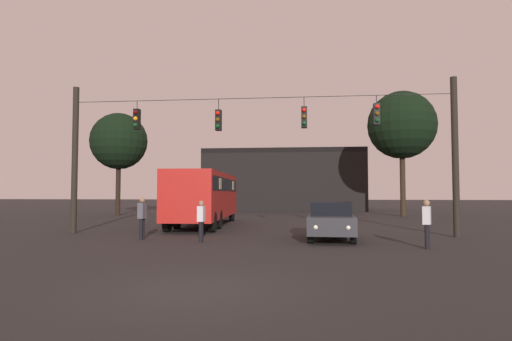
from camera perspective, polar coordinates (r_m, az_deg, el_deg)
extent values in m
plane|color=black|center=(33.11, 2.54, -6.19)|extent=(168.00, 168.00, 0.00)
cylinder|color=black|center=(22.34, -22.60, 1.32)|extent=(0.28, 0.28, 6.93)
cylinder|color=black|center=(20.63, 24.60, 1.69)|extent=(0.28, 0.28, 6.93)
cylinder|color=black|center=(20.10, 0.00, 9.44)|extent=(17.27, 0.02, 0.02)
cylinder|color=black|center=(21.39, -15.28, 8.24)|extent=(0.03, 0.03, 0.38)
cube|color=black|center=(21.27, -15.30, 6.48)|extent=(0.26, 0.32, 0.95)
sphere|color=#510A0A|center=(21.16, -15.47, 7.36)|extent=(0.20, 0.20, 0.20)
sphere|color=orange|center=(21.10, -15.48, 6.55)|extent=(0.20, 0.20, 0.20)
sphere|color=#0C4219|center=(21.06, -15.49, 5.75)|extent=(0.20, 0.20, 0.20)
cylinder|color=black|center=(20.30, -4.92, 8.57)|extent=(0.03, 0.03, 0.50)
cube|color=black|center=(20.17, -4.93, 6.55)|extent=(0.26, 0.32, 0.95)
sphere|color=red|center=(20.04, -5.02, 7.48)|extent=(0.20, 0.20, 0.20)
sphere|color=#5B3D0C|center=(19.99, -5.03, 6.64)|extent=(0.20, 0.20, 0.20)
sphere|color=#0C4219|center=(19.94, -5.03, 5.79)|extent=(0.20, 0.20, 0.20)
cylinder|color=black|center=(19.94, 6.30, 8.88)|extent=(0.03, 0.03, 0.44)
cube|color=black|center=(19.81, 6.31, 6.92)|extent=(0.26, 0.32, 0.95)
sphere|color=red|center=(19.68, 6.31, 7.87)|extent=(0.20, 0.20, 0.20)
sphere|color=#5B3D0C|center=(19.63, 6.31, 7.01)|extent=(0.20, 0.20, 0.20)
sphere|color=#0C4219|center=(19.58, 6.31, 6.14)|extent=(0.20, 0.20, 0.20)
cylinder|color=black|center=(20.20, 15.46, 8.93)|extent=(0.03, 0.03, 0.35)
cube|color=black|center=(20.08, 15.49, 7.11)|extent=(0.26, 0.32, 0.95)
sphere|color=red|center=(19.96, 15.56, 8.05)|extent=(0.20, 0.20, 0.20)
sphere|color=#5B3D0C|center=(19.91, 15.57, 7.20)|extent=(0.20, 0.20, 0.20)
sphere|color=#0C4219|center=(19.86, 15.58, 6.34)|extent=(0.20, 0.20, 0.20)
cube|color=#B21E19|center=(25.43, -6.66, -3.23)|extent=(3.05, 11.11, 2.50)
cube|color=black|center=(25.44, -6.66, -1.86)|extent=(3.06, 10.46, 0.70)
cylinder|color=black|center=(29.56, -7.47, -5.60)|extent=(0.33, 1.01, 1.00)
cylinder|color=black|center=(29.23, -3.17, -5.65)|extent=(0.33, 1.01, 1.00)
cylinder|color=black|center=(23.55, -10.29, -6.28)|extent=(0.33, 1.01, 1.00)
cylinder|color=black|center=(23.13, -4.90, -6.37)|extent=(0.33, 1.01, 1.00)
cylinder|color=black|center=(21.63, -11.53, -6.57)|extent=(0.33, 1.01, 1.00)
cylinder|color=black|center=(21.18, -5.67, -6.69)|extent=(0.33, 1.01, 1.00)
cube|color=beige|center=(28.69, -5.52, -1.98)|extent=(2.60, 0.93, 0.56)
cube|color=beige|center=(22.74, -7.85, -1.73)|extent=(2.60, 0.93, 0.56)
cube|color=#2D2D33|center=(18.06, 9.76, -6.82)|extent=(1.99, 4.38, 0.68)
cube|color=black|center=(18.18, 9.73, -4.90)|extent=(1.69, 2.39, 0.52)
cylinder|color=black|center=(16.71, 12.59, -8.28)|extent=(0.25, 0.65, 0.64)
cylinder|color=black|center=(16.68, 7.11, -8.34)|extent=(0.25, 0.65, 0.64)
cylinder|color=black|center=(19.53, 12.03, -7.50)|extent=(0.25, 0.65, 0.64)
cylinder|color=black|center=(19.51, 7.35, -7.54)|extent=(0.25, 0.65, 0.64)
sphere|color=white|center=(15.99, 11.97, -7.31)|extent=(0.18, 0.18, 0.18)
sphere|color=white|center=(15.97, 7.81, -7.35)|extent=(0.18, 0.18, 0.18)
cylinder|color=black|center=(16.01, 21.43, -8.07)|extent=(0.14, 0.14, 0.82)
cylinder|color=black|center=(16.16, 21.50, -8.01)|extent=(0.14, 0.14, 0.82)
cube|color=silver|center=(16.03, 21.42, -5.48)|extent=(0.36, 0.42, 0.62)
sphere|color=#8C6B51|center=(16.02, 21.39, -3.99)|extent=(0.22, 0.22, 0.22)
cylinder|color=black|center=(17.01, -7.27, -7.98)|extent=(0.14, 0.14, 0.79)
cylinder|color=black|center=(17.16, -7.13, -7.93)|extent=(0.14, 0.14, 0.79)
cube|color=silver|center=(17.04, -7.18, -5.64)|extent=(0.25, 0.37, 0.59)
sphere|color=#8C6B51|center=(17.02, -7.17, -4.28)|extent=(0.21, 0.21, 0.21)
cylinder|color=black|center=(18.51, -14.57, -7.40)|extent=(0.14, 0.14, 0.85)
cylinder|color=black|center=(18.37, -14.81, -7.43)|extent=(0.14, 0.14, 0.85)
cube|color=#4C4C56|center=(18.39, -14.66, -5.10)|extent=(0.28, 0.39, 0.64)
sphere|color=#8C6B51|center=(18.38, -14.64, -3.75)|extent=(0.23, 0.23, 0.23)
cube|color=black|center=(48.59, 3.78, -1.63)|extent=(16.80, 9.55, 5.95)
cube|color=black|center=(48.76, 3.76, 2.16)|extent=(16.80, 9.55, 0.50)
cylinder|color=#2D2116|center=(37.01, 18.63, -1.47)|extent=(0.42, 0.42, 5.46)
sphere|color=black|center=(37.40, 18.51, 5.67)|extent=(5.48, 5.48, 5.48)
cylinder|color=black|center=(38.49, -17.58, -2.19)|extent=(0.39, 0.39, 4.58)
sphere|color=black|center=(38.73, -17.49, 3.67)|extent=(4.75, 4.75, 4.75)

